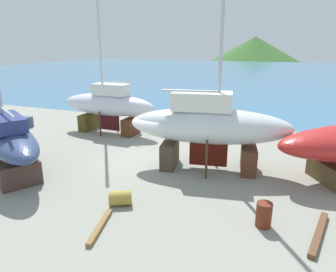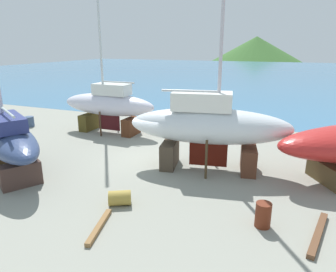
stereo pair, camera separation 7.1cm
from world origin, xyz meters
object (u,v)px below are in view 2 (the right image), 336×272
Objects in this scene: sailboat_mid_port at (209,126)px; barrel_tipped_center at (120,198)px; barrel_rust_far at (263,215)px; barrel_rust_mid at (29,122)px; barrel_rust_near at (1,117)px; sailboat_large_starboard at (109,104)px; sailboat_small_center at (8,139)px.

sailboat_mid_port is 5.72m from barrel_tipped_center.
barrel_rust_mid is at bearing 157.70° from barrel_rust_far.
barrel_tipped_center is (-5.35, -0.54, -0.15)m from barrel_rust_far.
barrel_rust_near is 0.91× the size of barrel_tipped_center.
barrel_tipped_center is at bearing -174.25° from barrel_rust_far.
sailboat_small_center is at bearing 87.04° from sailboat_large_starboard.
sailboat_small_center is at bearing -38.04° from barrel_rust_near.
sailboat_large_starboard reaches higher than sailboat_small_center.
sailboat_mid_port is 17.15× the size of barrel_rust_near.
barrel_rust_far is at bearing 5.75° from barrel_tipped_center.
sailboat_small_center is 14.10× the size of barrel_rust_mid.
sailboat_large_starboard reaches higher than barrel_tipped_center.
barrel_tipped_center is at bearing 124.65° from sailboat_large_starboard.
barrel_rust_mid is (-6.61, -0.93, -1.64)m from sailboat_large_starboard.
barrel_rust_mid is (-18.01, 7.39, -0.06)m from barrel_rust_far.
sailboat_small_center is (-0.47, -8.09, -0.29)m from sailboat_large_starboard.
sailboat_mid_port is 15.24× the size of barrel_rust_far.
sailboat_large_starboard is (-8.26, 3.96, -0.22)m from sailboat_mid_port.
sailboat_mid_port is 17.40× the size of barrel_rust_mid.
barrel_rust_far is 1.14× the size of barrel_rust_mid.
sailboat_large_starboard is at bearing -62.87° from sailboat_small_center.
sailboat_mid_port reaches higher than barrel_rust_far.
sailboat_large_starboard is 14.91× the size of barrel_rust_far.
barrel_rust_far reaches higher than barrel_tipped_center.
sailboat_small_center is 12.65× the size of barrel_tipped_center.
sailboat_small_center is 12.36m from barrel_rust_near.
sailboat_mid_port is 5.67m from barrel_rust_far.
sailboat_small_center is at bearing -49.34° from barrel_rust_mid.
sailboat_small_center is at bearing -165.05° from sailboat_mid_port.
barrel_rust_far is (3.14, -4.36, -1.80)m from sailboat_mid_port.
barrel_rust_far is 5.38m from barrel_tipped_center.
sailboat_large_starboard is at bearing 2.94° from barrel_rust_near.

